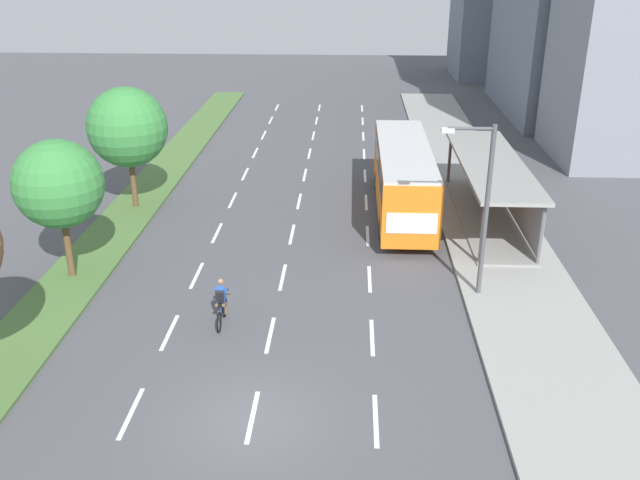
# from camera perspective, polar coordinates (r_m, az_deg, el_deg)

# --- Properties ---
(ground_plane) EXTENTS (140.00, 140.00, 0.00)m
(ground_plane) POSITION_cam_1_polar(r_m,az_deg,el_deg) (20.23, -5.66, -14.58)
(ground_plane) COLOR #4C4C51
(median_strip) EXTENTS (2.60, 52.00, 0.12)m
(median_strip) POSITION_cam_1_polar(r_m,az_deg,el_deg) (39.40, -13.68, 4.35)
(median_strip) COLOR #4C7038
(median_strip) RESTS_ON ground
(sidewalk_right) EXTENTS (4.50, 52.00, 0.15)m
(sidewalk_right) POSITION_cam_1_polar(r_m,az_deg,el_deg) (38.41, 12.42, 4.01)
(sidewalk_right) COLOR gray
(sidewalk_right) RESTS_ON ground
(lane_divider_left) EXTENTS (0.14, 47.17, 0.01)m
(lane_divider_left) POSITION_cam_1_polar(r_m,az_deg,el_deg) (36.58, -7.22, 3.29)
(lane_divider_left) COLOR white
(lane_divider_left) RESTS_ON ground
(lane_divider_center) EXTENTS (0.14, 47.17, 0.01)m
(lane_divider_center) POSITION_cam_1_polar(r_m,az_deg,el_deg) (36.16, -1.73, 3.22)
(lane_divider_center) COLOR white
(lane_divider_center) RESTS_ON ground
(lane_divider_right) EXTENTS (0.14, 47.17, 0.01)m
(lane_divider_right) POSITION_cam_1_polar(r_m,az_deg,el_deg) (36.07, 3.83, 3.13)
(lane_divider_right) COLOR white
(lane_divider_right) RESTS_ON ground
(bus_shelter) EXTENTS (2.90, 11.49, 2.86)m
(bus_shelter) POSITION_cam_1_polar(r_m,az_deg,el_deg) (33.92, 14.24, 4.47)
(bus_shelter) COLOR gray
(bus_shelter) RESTS_ON sidewalk_right
(bus) EXTENTS (2.54, 11.29, 3.37)m
(bus) POSITION_cam_1_polar(r_m,az_deg,el_deg) (34.18, 6.90, 5.52)
(bus) COLOR orange
(bus) RESTS_ON ground
(cyclist) EXTENTS (0.46, 1.82, 1.71)m
(cyclist) POSITION_cam_1_polar(r_m,az_deg,el_deg) (24.49, -8.14, -5.23)
(cyclist) COLOR black
(cyclist) RESTS_ON ground
(median_tree_second) EXTENTS (3.42, 3.42, 5.57)m
(median_tree_second) POSITION_cam_1_polar(r_m,az_deg,el_deg) (28.15, -20.77, 4.32)
(median_tree_second) COLOR brown
(median_tree_second) RESTS_ON median_strip
(median_tree_third) EXTENTS (3.89, 3.89, 6.01)m
(median_tree_third) POSITION_cam_1_polar(r_m,az_deg,el_deg) (35.19, -15.60, 8.93)
(median_tree_third) COLOR brown
(median_tree_third) RESTS_ON median_strip
(streetlight) EXTENTS (1.91, 0.24, 6.50)m
(streetlight) POSITION_cam_1_polar(r_m,az_deg,el_deg) (25.57, 13.24, 3.24)
(streetlight) COLOR #4C4C51
(streetlight) RESTS_ON sidewalk_right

